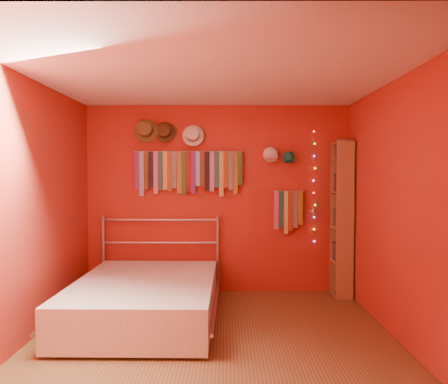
{
  "coord_description": "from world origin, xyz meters",
  "views": [
    {
      "loc": [
        0.12,
        -4.1,
        1.58
      ],
      "look_at": [
        0.09,
        0.9,
        1.38
      ],
      "focal_mm": 35.0,
      "sensor_mm": 36.0,
      "label": 1
    }
  ],
  "objects_px": {
    "tie_rack": "(188,170)",
    "bookshelf": "(345,218)",
    "reading_lamp": "(313,211)",
    "bed": "(146,298)"
  },
  "relations": [
    {
      "from": "bookshelf",
      "to": "bed",
      "type": "relative_size",
      "value": 0.93
    },
    {
      "from": "bed",
      "to": "reading_lamp",
      "type": "bearing_deg",
      "value": 26.35
    },
    {
      "from": "tie_rack",
      "to": "bookshelf",
      "type": "xyz_separation_m",
      "value": [
        2.05,
        -0.16,
        -0.62
      ]
    },
    {
      "from": "tie_rack",
      "to": "bed",
      "type": "xyz_separation_m",
      "value": [
        -0.37,
        -1.11,
        -1.4
      ]
    },
    {
      "from": "tie_rack",
      "to": "bed",
      "type": "height_order",
      "value": "tie_rack"
    },
    {
      "from": "reading_lamp",
      "to": "bookshelf",
      "type": "bearing_deg",
      "value": -0.34
    },
    {
      "from": "tie_rack",
      "to": "bookshelf",
      "type": "bearing_deg",
      "value": -4.34
    },
    {
      "from": "bookshelf",
      "to": "bed",
      "type": "xyz_separation_m",
      "value": [
        -2.41,
        -0.96,
        -0.78
      ]
    },
    {
      "from": "tie_rack",
      "to": "reading_lamp",
      "type": "xyz_separation_m",
      "value": [
        1.62,
        -0.15,
        -0.53
      ]
    },
    {
      "from": "bookshelf",
      "to": "reading_lamp",
      "type": "bearing_deg",
      "value": 179.66
    }
  ]
}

